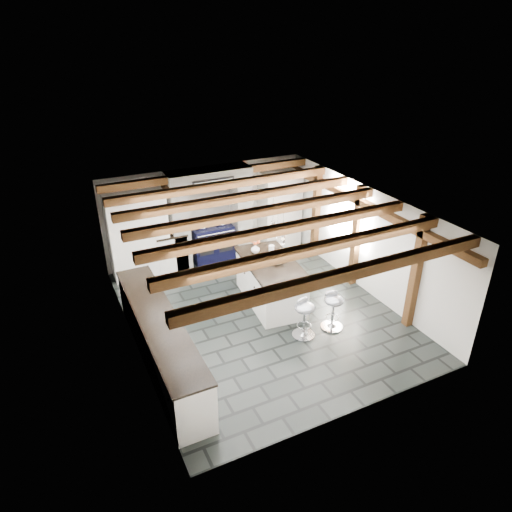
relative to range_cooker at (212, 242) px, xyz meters
name	(u,v)px	position (x,y,z in m)	size (l,w,h in m)	color
ground	(260,313)	(0.00, -2.68, -0.47)	(6.00, 6.00, 0.00)	black
room_shell	(205,245)	(-0.61, -1.26, 0.60)	(6.00, 6.03, 6.00)	silver
range_cooker	(212,242)	(0.00, 0.00, 0.00)	(1.00, 0.63, 0.99)	black
kitchen_island	(270,281)	(0.39, -2.37, 0.02)	(1.19, 2.00, 1.26)	white
bar_stool_near	(333,306)	(1.03, -3.71, 0.02)	(0.49, 0.49, 0.79)	silver
bar_stool_far	(304,313)	(0.40, -3.70, 0.03)	(0.46, 0.46, 0.80)	silver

